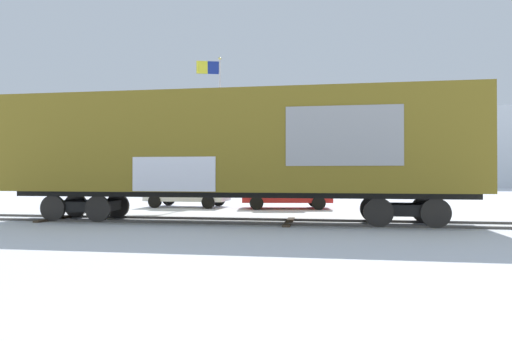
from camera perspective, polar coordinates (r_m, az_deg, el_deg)
ground_plane at (r=15.57m, az=-7.10°, el=-6.58°), size 260.00×260.00×0.00m
track at (r=15.23m, az=-1.98°, el=-6.57°), size 60.01×2.96×0.08m
freight_car at (r=15.21m, az=-2.64°, el=3.26°), size 15.82×3.19×4.61m
flagpole at (r=26.08m, az=-5.24°, el=7.69°), size 1.40×0.51×8.56m
hillside at (r=72.24m, az=5.94°, el=2.19°), size 128.55×29.82×14.78m
parked_car_white at (r=22.54m, az=-8.92°, el=-2.53°), size 4.11×2.08×1.73m
parked_car_red at (r=21.39m, az=3.86°, el=-2.68°), size 4.46×2.49×1.66m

